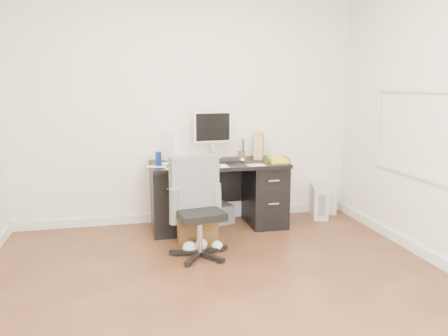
{
  "coord_description": "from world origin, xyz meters",
  "views": [
    {
      "loc": [
        -0.7,
        -3.05,
        1.61
      ],
      "look_at": [
        0.26,
        1.2,
        0.77
      ],
      "focal_mm": 35.0,
      "sensor_mm": 36.0,
      "label": 1
    }
  ],
  "objects_px": {
    "desk": "(219,193)",
    "pc_tower": "(319,201)",
    "wicker_basket": "(196,220)",
    "lcd_monitor": "(212,135)",
    "keyboard": "(217,162)",
    "office_chair": "(200,209)"
  },
  "relations": [
    {
      "from": "office_chair",
      "to": "pc_tower",
      "type": "xyz_separation_m",
      "value": [
        1.65,
        0.94,
        -0.28
      ]
    },
    {
      "from": "office_chair",
      "to": "pc_tower",
      "type": "distance_m",
      "value": 1.92
    },
    {
      "from": "keyboard",
      "to": "wicker_basket",
      "type": "bearing_deg",
      "value": -142.74
    },
    {
      "from": "office_chair",
      "to": "wicker_basket",
      "type": "relative_size",
      "value": 2.33
    },
    {
      "from": "lcd_monitor",
      "to": "keyboard",
      "type": "height_order",
      "value": "lcd_monitor"
    },
    {
      "from": "pc_tower",
      "to": "wicker_basket",
      "type": "xyz_separation_m",
      "value": [
        -1.6,
        -0.45,
        0.01
      ]
    },
    {
      "from": "desk",
      "to": "office_chair",
      "type": "bearing_deg",
      "value": -113.23
    },
    {
      "from": "desk",
      "to": "pc_tower",
      "type": "bearing_deg",
      "value": 4.55
    },
    {
      "from": "lcd_monitor",
      "to": "pc_tower",
      "type": "height_order",
      "value": "lcd_monitor"
    },
    {
      "from": "desk",
      "to": "office_chair",
      "type": "height_order",
      "value": "office_chair"
    },
    {
      "from": "desk",
      "to": "keyboard",
      "type": "xyz_separation_m",
      "value": [
        -0.02,
        -0.04,
        0.36
      ]
    },
    {
      "from": "desk",
      "to": "keyboard",
      "type": "height_order",
      "value": "keyboard"
    },
    {
      "from": "pc_tower",
      "to": "wicker_basket",
      "type": "distance_m",
      "value": 1.66
    },
    {
      "from": "keyboard",
      "to": "wicker_basket",
      "type": "relative_size",
      "value": 1.07
    },
    {
      "from": "desk",
      "to": "lcd_monitor",
      "type": "height_order",
      "value": "lcd_monitor"
    },
    {
      "from": "keyboard",
      "to": "office_chair",
      "type": "distance_m",
      "value": 0.91
    },
    {
      "from": "lcd_monitor",
      "to": "pc_tower",
      "type": "bearing_deg",
      "value": -9.63
    },
    {
      "from": "desk",
      "to": "wicker_basket",
      "type": "relative_size",
      "value": 3.69
    },
    {
      "from": "keyboard",
      "to": "pc_tower",
      "type": "distance_m",
      "value": 1.43
    },
    {
      "from": "wicker_basket",
      "to": "lcd_monitor",
      "type": "bearing_deg",
      "value": 62.52
    },
    {
      "from": "desk",
      "to": "lcd_monitor",
      "type": "distance_m",
      "value": 0.67
    },
    {
      "from": "wicker_basket",
      "to": "pc_tower",
      "type": "bearing_deg",
      "value": 15.56
    }
  ]
}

